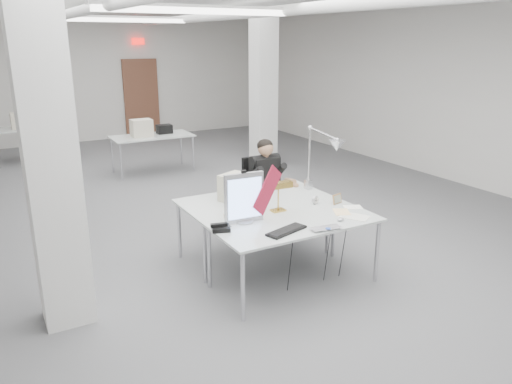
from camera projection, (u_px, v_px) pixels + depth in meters
room_shell at (199, 105)px, 7.27m from camera, size 10.04×14.04×3.24m
desk_main at (295, 222)px, 5.34m from camera, size 1.80×0.90×0.02m
desk_second at (254, 199)px, 6.09m from camera, size 1.80×0.90×0.02m
bg_desk_a at (152, 136)px, 10.02m from camera, size 1.60×0.80×0.02m
bg_desk_b at (32, 128)px, 10.92m from camera, size 1.60×0.80×0.02m
office_chair at (263, 196)px, 6.89m from camera, size 0.55×0.55×1.08m
seated_person at (265, 171)px, 6.75m from camera, size 0.50×0.61×0.89m
monitor at (244, 198)px, 5.22m from camera, size 0.44×0.08×0.54m
pennant at (268, 190)px, 5.30m from camera, size 0.46×0.19×0.53m
keyboard at (286, 231)px, 5.02m from camera, size 0.49×0.28×0.02m
laptop at (328, 230)px, 5.04m from camera, size 0.35×0.25×0.03m
mouse at (341, 219)px, 5.32m from camera, size 0.09×0.06×0.03m
bankers_lamp at (278, 196)px, 5.58m from camera, size 0.32×0.15×0.36m
desk_phone at (221, 228)px, 5.06m from camera, size 0.22×0.21×0.05m
picture_frame_left at (230, 218)px, 5.27m from camera, size 0.14×0.06×0.11m
picture_frame_right at (337, 199)px, 5.87m from camera, size 0.15×0.07×0.12m
desk_clock at (315, 200)px, 5.86m from camera, size 0.10×0.06×0.10m
paper_stack_a at (355, 217)px, 5.45m from camera, size 0.34×0.37×0.01m
paper_stack_b at (342, 212)px, 5.59m from camera, size 0.26×0.29×0.01m
paper_stack_c at (353, 207)px, 5.75m from camera, size 0.25×0.21×0.01m
beige_monitor at (236, 188)px, 5.96m from camera, size 0.44×0.43×0.32m
architect_lamp at (321, 156)px, 6.12m from camera, size 0.49×0.80×0.97m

